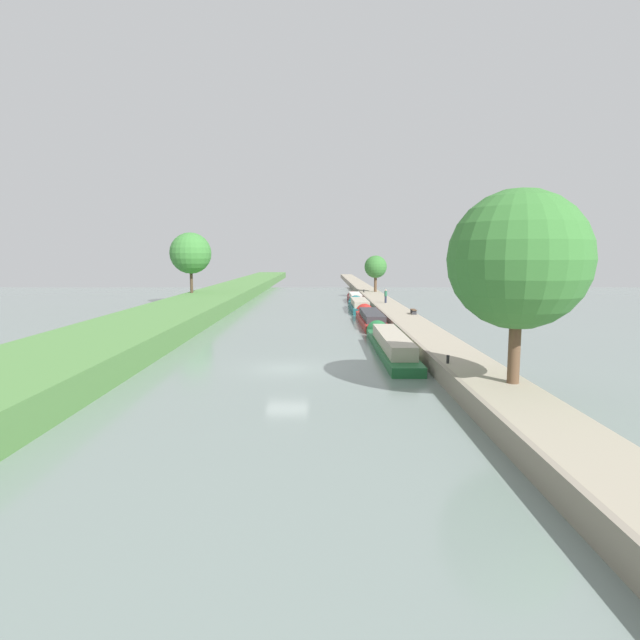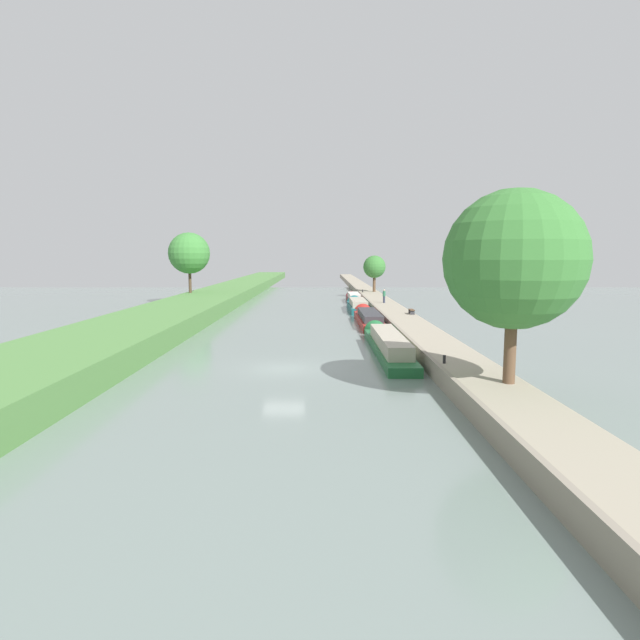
{
  "view_description": "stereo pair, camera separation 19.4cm",
  "coord_description": "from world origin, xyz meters",
  "px_view_note": "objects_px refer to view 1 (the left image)",
  "views": [
    {
      "loc": [
        1.99,
        -30.66,
        6.79
      ],
      "look_at": [
        2.08,
        15.77,
        1.0
      ],
      "focal_mm": 29.14,
      "sensor_mm": 36.0,
      "label": 1
    },
    {
      "loc": [
        2.19,
        -30.66,
        6.79
      ],
      "look_at": [
        2.08,
        15.77,
        1.0
      ],
      "focal_mm": 29.14,
      "sensor_mm": 36.0,
      "label": 2
    }
  ],
  "objects_px": {
    "mooring_bollard_near": "(447,359)",
    "mooring_bollard_far": "(363,291)",
    "narrowboat_maroon": "(354,298)",
    "narrowboat_green": "(389,343)",
    "person_walking": "(385,296)",
    "narrowboat_teal": "(358,305)",
    "park_bench": "(412,311)",
    "narrowboat_red": "(369,318)"
  },
  "relations": [
    {
      "from": "narrowboat_green",
      "to": "park_bench",
      "type": "distance_m",
      "value": 15.59
    },
    {
      "from": "narrowboat_teal",
      "to": "person_walking",
      "type": "distance_m",
      "value": 3.6
    },
    {
      "from": "narrowboat_teal",
      "to": "narrowboat_maroon",
      "type": "distance_m",
      "value": 12.45
    },
    {
      "from": "narrowboat_green",
      "to": "person_walking",
      "type": "relative_size",
      "value": 9.86
    },
    {
      "from": "narrowboat_green",
      "to": "narrowboat_teal",
      "type": "relative_size",
      "value": 1.36
    },
    {
      "from": "narrowboat_teal",
      "to": "mooring_bollard_far",
      "type": "xyz_separation_m",
      "value": [
        2.05,
        17.12,
        0.64
      ]
    },
    {
      "from": "person_walking",
      "to": "mooring_bollard_near",
      "type": "bearing_deg",
      "value": -91.83
    },
    {
      "from": "narrowboat_teal",
      "to": "mooring_bollard_far",
      "type": "bearing_deg",
      "value": 83.17
    },
    {
      "from": "mooring_bollard_near",
      "to": "mooring_bollard_far",
      "type": "relative_size",
      "value": 1.0
    },
    {
      "from": "narrowboat_teal",
      "to": "person_walking",
      "type": "xyz_separation_m",
      "value": [
        3.2,
        -1.04,
        1.28
      ]
    },
    {
      "from": "narrowboat_teal",
      "to": "narrowboat_maroon",
      "type": "relative_size",
      "value": 1.12
    },
    {
      "from": "narrowboat_red",
      "to": "person_walking",
      "type": "distance_m",
      "value": 12.02
    },
    {
      "from": "mooring_bollard_far",
      "to": "park_bench",
      "type": "distance_m",
      "value": 30.53
    },
    {
      "from": "narrowboat_red",
      "to": "narrowboat_maroon",
      "type": "xyz_separation_m",
      "value": [
        0.1,
        25.04,
        -0.02
      ]
    },
    {
      "from": "narrowboat_green",
      "to": "mooring_bollard_near",
      "type": "relative_size",
      "value": 36.38
    },
    {
      "from": "person_walking",
      "to": "park_bench",
      "type": "height_order",
      "value": "person_walking"
    },
    {
      "from": "narrowboat_maroon",
      "to": "person_walking",
      "type": "xyz_separation_m",
      "value": [
        2.9,
        -13.48,
        1.35
      ]
    },
    {
      "from": "person_walking",
      "to": "mooring_bollard_near",
      "type": "xyz_separation_m",
      "value": [
        -1.15,
        -35.99,
        -0.65
      ]
    },
    {
      "from": "narrowboat_teal",
      "to": "mooring_bollard_far",
      "type": "distance_m",
      "value": 17.25
    },
    {
      "from": "person_walking",
      "to": "mooring_bollard_far",
      "type": "xyz_separation_m",
      "value": [
        -1.15,
        18.16,
        -0.65
      ]
    },
    {
      "from": "narrowboat_red",
      "to": "mooring_bollard_far",
      "type": "xyz_separation_m",
      "value": [
        1.85,
        29.72,
        0.68
      ]
    },
    {
      "from": "narrowboat_maroon",
      "to": "mooring_bollard_far",
      "type": "distance_m",
      "value": 5.04
    },
    {
      "from": "narrowboat_green",
      "to": "mooring_bollard_near",
      "type": "bearing_deg",
      "value": -77.38
    },
    {
      "from": "narrowboat_green",
      "to": "narrowboat_maroon",
      "type": "height_order",
      "value": "narrowboat_green"
    },
    {
      "from": "mooring_bollard_near",
      "to": "park_bench",
      "type": "bearing_deg",
      "value": 84.27
    },
    {
      "from": "narrowboat_red",
      "to": "narrowboat_teal",
      "type": "height_order",
      "value": "narrowboat_teal"
    },
    {
      "from": "narrowboat_red",
      "to": "mooring_bollard_near",
      "type": "height_order",
      "value": "mooring_bollard_near"
    },
    {
      "from": "narrowboat_green",
      "to": "mooring_bollard_far",
      "type": "height_order",
      "value": "narrowboat_green"
    },
    {
      "from": "narrowboat_green",
      "to": "mooring_bollard_near",
      "type": "xyz_separation_m",
      "value": [
        1.96,
        -8.76,
        0.62
      ]
    },
    {
      "from": "mooring_bollard_near",
      "to": "narrowboat_green",
      "type": "bearing_deg",
      "value": 102.62
    },
    {
      "from": "narrowboat_teal",
      "to": "person_walking",
      "type": "relative_size",
      "value": 7.25
    },
    {
      "from": "narrowboat_green",
      "to": "person_walking",
      "type": "xyz_separation_m",
      "value": [
        3.11,
        27.23,
        1.27
      ]
    },
    {
      "from": "narrowboat_red",
      "to": "park_bench",
      "type": "xyz_separation_m",
      "value": [
        4.23,
        -0.72,
        0.81
      ]
    },
    {
      "from": "narrowboat_red",
      "to": "narrowboat_maroon",
      "type": "distance_m",
      "value": 25.04
    },
    {
      "from": "mooring_bollard_near",
      "to": "park_bench",
      "type": "xyz_separation_m",
      "value": [
        2.38,
        23.71,
        0.12
      ]
    },
    {
      "from": "narrowboat_maroon",
      "to": "narrowboat_red",
      "type": "bearing_deg",
      "value": -90.23
    },
    {
      "from": "narrowboat_red",
      "to": "narrowboat_teal",
      "type": "distance_m",
      "value": 12.6
    },
    {
      "from": "narrowboat_teal",
      "to": "park_bench",
      "type": "height_order",
      "value": "park_bench"
    },
    {
      "from": "narrowboat_green",
      "to": "mooring_bollard_far",
      "type": "distance_m",
      "value": 45.44
    },
    {
      "from": "narrowboat_green",
      "to": "narrowboat_maroon",
      "type": "xyz_separation_m",
      "value": [
        0.21,
        40.71,
        -0.08
      ]
    },
    {
      "from": "narrowboat_teal",
      "to": "park_bench",
      "type": "bearing_deg",
      "value": -71.59
    },
    {
      "from": "narrowboat_maroon",
      "to": "mooring_bollard_near",
      "type": "distance_m",
      "value": 49.5
    }
  ]
}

